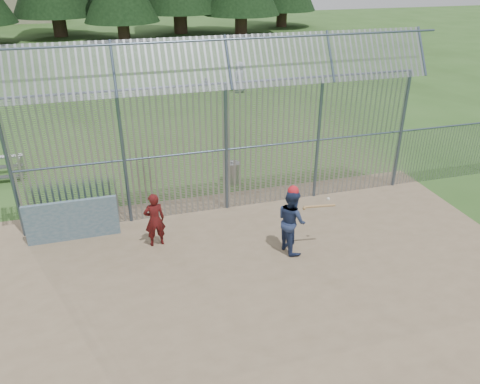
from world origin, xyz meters
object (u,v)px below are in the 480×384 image
object	(u,v)px
dugout_wall	(72,220)
onlooker	(155,220)
batter	(292,221)
trash_can	(232,172)

from	to	relation	value
dugout_wall	onlooker	size ratio (longest dim) A/B	1.60
batter	onlooker	world-z (taller)	batter
dugout_wall	onlooker	world-z (taller)	onlooker
dugout_wall	onlooker	distance (m)	2.38
dugout_wall	batter	xyz separation A→B (m)	(5.66, -2.17, 0.30)
onlooker	trash_can	size ratio (longest dim) A/B	1.91
onlooker	trash_can	bearing A→B (deg)	-138.58
batter	trash_can	bearing A→B (deg)	-4.74
dugout_wall	batter	world-z (taller)	batter
dugout_wall	trash_can	size ratio (longest dim) A/B	3.05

